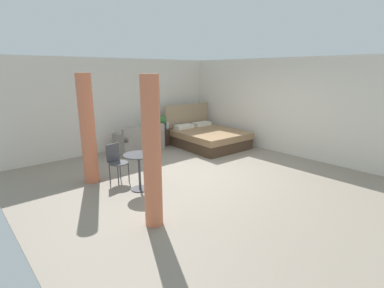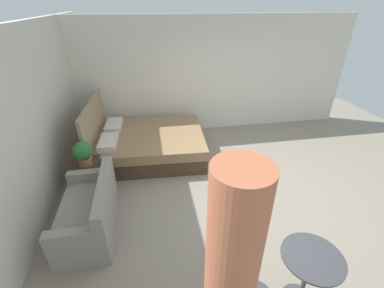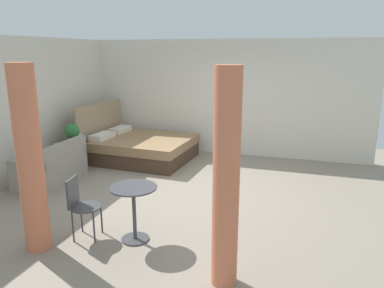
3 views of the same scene
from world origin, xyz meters
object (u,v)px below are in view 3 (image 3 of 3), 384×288
Objects in this scene: couch at (52,169)px; balcony_table at (134,203)px; bed at (139,147)px; cafe_chair_near_window at (80,202)px; potted_plant at (72,133)px; vase at (79,138)px; nightstand at (75,155)px.

balcony_table is (-1.51, -2.46, 0.23)m from couch.
cafe_chair_near_window is (-3.62, -0.88, 0.22)m from bed.
potted_plant reaches higher than balcony_table.
cafe_chair_near_window is (-2.79, -1.90, -0.12)m from vase.
bed is 1.67× the size of couch.
bed is 1.36m from vase.
balcony_table is at bearing -78.54° from cafe_chair_near_window.
potted_plant is 0.60× the size of balcony_table.
cafe_chair_near_window is at bearing -166.29° from bed.
bed reaches higher than balcony_table.
nightstand is 3.68m from balcony_table.
balcony_table is (-2.65, -2.62, -0.11)m from vase.
couch is 1.65× the size of cafe_chair_near_window.
potted_plant is at bearing 10.41° from couch.
nightstand is at bearing 11.35° from couch.
vase is at bearing 34.23° from cafe_chair_near_window.
couch is 2.89m from balcony_table.
couch is at bearing 156.47° from bed.
couch is at bearing -168.65° from nightstand.
bed is 11.95× the size of vase.
bed is at bearing -48.24° from nightstand.
bed is 5.19× the size of potted_plant.
bed reaches higher than nightstand.
nightstand is 0.53m from potted_plant.
vase is at bearing -2.31° from potted_plant.
couch is 1.06m from potted_plant.
potted_plant is 3.22m from cafe_chair_near_window.
bed is 2.76× the size of cafe_chair_near_window.
couch is 1.04m from nightstand.
couch reaches higher than balcony_table.
cafe_chair_near_window reaches higher than vase.
cafe_chair_near_window is at bearing -143.96° from nightstand.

